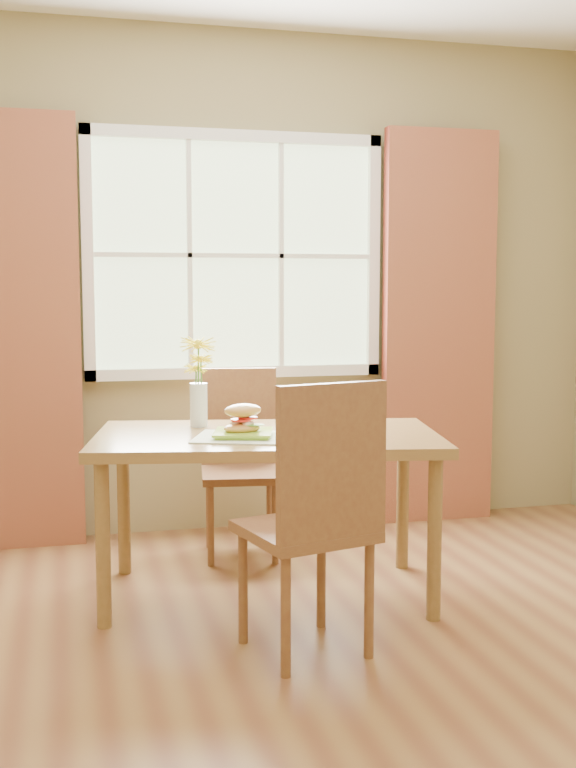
% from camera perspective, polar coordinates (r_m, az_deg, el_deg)
% --- Properties ---
extents(room, '(4.24, 3.84, 2.74)m').
position_cam_1_polar(room, '(3.07, 3.21, 6.49)').
color(room, brown).
rests_on(room, ground).
extents(window, '(1.62, 0.06, 1.32)m').
position_cam_1_polar(window, '(4.89, -3.36, 8.14)').
color(window, '#A9C091').
rests_on(window, room).
extents(curtain_left, '(0.65, 0.08, 2.20)m').
position_cam_1_polar(curtain_left, '(4.73, -16.97, 3.09)').
color(curtain_left, maroon).
rests_on(curtain_left, room).
extents(curtain_right, '(0.65, 0.08, 2.20)m').
position_cam_1_polar(curtain_right, '(5.15, 9.56, 3.51)').
color(curtain_right, maroon).
rests_on(curtain_right, room).
extents(dining_table, '(1.58, 1.07, 0.71)m').
position_cam_1_polar(dining_table, '(3.85, -1.33, -4.23)').
color(dining_table, brown).
rests_on(dining_table, room).
extents(chair_near, '(0.51, 0.51, 1.01)m').
position_cam_1_polar(chair_near, '(3.21, 1.85, -7.90)').
color(chair_near, brown).
rests_on(chair_near, room).
extents(chair_far, '(0.43, 0.43, 0.92)m').
position_cam_1_polar(chair_far, '(4.52, -3.07, -4.38)').
color(chair_far, brown).
rests_on(chair_far, room).
extents(placemat, '(0.54, 0.47, 0.01)m').
position_cam_1_polar(placemat, '(3.73, -2.41, -3.40)').
color(placemat, beige).
rests_on(placemat, dining_table).
extents(plate, '(0.29, 0.29, 0.01)m').
position_cam_1_polar(plate, '(3.74, -2.86, -3.23)').
color(plate, '#91CB32').
rests_on(plate, placemat).
extents(croissant_sandwich, '(0.19, 0.15, 0.12)m').
position_cam_1_polar(croissant_sandwich, '(3.73, -2.89, -2.22)').
color(croissant_sandwich, gold).
rests_on(croissant_sandwich, plate).
extents(water_glass, '(0.08, 0.08, 0.12)m').
position_cam_1_polar(water_glass, '(3.75, 2.15, -2.54)').
color(water_glass, silver).
rests_on(water_glass, dining_table).
extents(flower_vase, '(0.16, 0.16, 0.40)m').
position_cam_1_polar(flower_vase, '(4.02, -5.71, 0.71)').
color(flower_vase, silver).
rests_on(flower_vase, dining_table).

